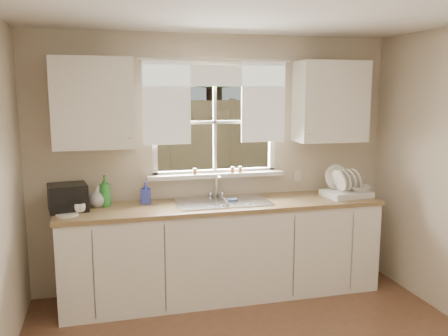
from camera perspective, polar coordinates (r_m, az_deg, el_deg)
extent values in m
cube|color=beige|center=(4.88, -1.03, -7.20)|extent=(3.60, 0.02, 1.15)
cube|color=beige|center=(4.69, -1.09, 13.77)|extent=(3.60, 0.02, 0.35)
cube|color=beige|center=(4.56, -15.96, 5.05)|extent=(1.20, 0.02, 1.00)
cube|color=beige|center=(5.10, 12.24, 5.61)|extent=(1.20, 0.02, 1.00)
cube|color=white|center=(4.76, -1.11, -0.49)|extent=(1.30, 0.06, 0.05)
cube|color=white|center=(4.70, -1.15, 11.62)|extent=(1.30, 0.06, 0.05)
cube|color=white|center=(4.60, -8.44, 5.34)|extent=(0.05, 0.06, 1.05)
cube|color=white|center=(4.88, 5.78, 5.62)|extent=(0.05, 0.06, 1.05)
cube|color=white|center=(4.70, -1.13, 5.53)|extent=(0.03, 0.04, 1.00)
cube|color=white|center=(4.70, -1.13, 5.53)|extent=(1.20, 0.04, 0.03)
cube|color=white|center=(4.71, -0.94, -0.85)|extent=(1.38, 0.14, 0.04)
cylinder|color=white|center=(4.62, -0.92, 12.90)|extent=(1.50, 0.02, 0.02)
cube|color=silver|center=(4.54, -6.89, 7.85)|extent=(0.45, 0.02, 0.80)
cube|color=silver|center=(4.76, 4.75, 7.95)|extent=(0.45, 0.02, 0.80)
cube|color=silver|center=(4.63, -0.94, 11.04)|extent=(1.40, 0.02, 0.20)
cube|color=white|center=(4.62, -0.09, -9.96)|extent=(3.00, 0.62, 0.87)
cube|color=olive|center=(4.49, -0.10, -4.47)|extent=(3.04, 0.65, 0.04)
cube|color=white|center=(4.38, -15.48, 7.53)|extent=(0.70, 0.33, 0.80)
cube|color=white|center=(4.91, 12.71, 7.80)|extent=(0.70, 0.33, 0.80)
cube|color=beige|center=(5.02, 8.82, -0.91)|extent=(0.08, 0.01, 0.12)
cylinder|color=brown|center=(4.74, 1.94, -0.17)|extent=(0.04, 0.04, 0.06)
cylinder|color=brown|center=(4.72, 1.01, -0.21)|extent=(0.04, 0.04, 0.06)
cylinder|color=brown|center=(4.64, -3.53, -0.40)|extent=(0.04, 0.04, 0.06)
cube|color=#335421|center=(9.81, -7.80, -2.40)|extent=(20.00, 10.00, 0.02)
cube|color=olive|center=(7.70, -6.21, 1.36)|extent=(8.00, 0.10, 1.80)
cube|color=maroon|center=(11.08, -15.03, 4.57)|extent=(3.00, 3.00, 2.20)
cube|color=black|center=(11.06, -15.31, 11.03)|extent=(3.20, 3.20, 0.30)
cylinder|color=#423021|center=(10.84, -1.19, 7.43)|extent=(0.36, 0.36, 3.20)
cube|color=#B7B7BC|center=(4.54, -0.19, -5.12)|extent=(0.84, 0.46, 0.18)
cube|color=#B7B7BC|center=(4.52, -0.19, -4.08)|extent=(0.88, 0.50, 0.01)
cube|color=#B7B7BC|center=(4.52, -0.19, -4.39)|extent=(0.02, 0.41, 0.14)
cylinder|color=silver|center=(4.73, -0.93, -2.16)|extent=(0.03, 0.03, 0.22)
cylinder|color=silver|center=(4.63, -0.71, -1.02)|extent=(0.02, 0.18, 0.02)
sphere|color=silver|center=(4.73, -1.64, -3.14)|extent=(0.05, 0.05, 0.05)
sphere|color=silver|center=(4.76, -0.23, -3.07)|extent=(0.05, 0.05, 0.05)
cube|color=silver|center=(4.91, 14.49, -2.99)|extent=(0.47, 0.38, 0.06)
cylinder|color=white|center=(4.96, 13.39, -1.06)|extent=(0.27, 0.10, 0.25)
cylinder|color=white|center=(4.83, 13.68, -1.47)|extent=(0.09, 0.23, 0.22)
cylinder|color=white|center=(4.87, 14.26, -1.42)|extent=(0.09, 0.23, 0.22)
cylinder|color=white|center=(4.90, 14.84, -1.37)|extent=(0.09, 0.23, 0.22)
cylinder|color=white|center=(4.94, 15.41, -1.32)|extent=(0.09, 0.23, 0.22)
imported|color=white|center=(4.93, 15.97, -2.35)|extent=(0.28, 0.28, 0.05)
imported|color=green|center=(4.47, -14.14, -2.69)|extent=(0.12, 0.13, 0.29)
imported|color=#3342BF|center=(4.51, -9.40, -2.94)|extent=(0.11, 0.11, 0.21)
imported|color=beige|center=(4.48, -15.03, -3.33)|extent=(0.20, 0.20, 0.19)
cylinder|color=silver|center=(4.26, -18.35, -5.37)|extent=(0.19, 0.19, 0.01)
imported|color=white|center=(4.32, -16.97, -4.59)|extent=(0.13, 0.13, 0.09)
cube|color=black|center=(4.41, -18.28, -3.38)|extent=(0.37, 0.33, 0.24)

